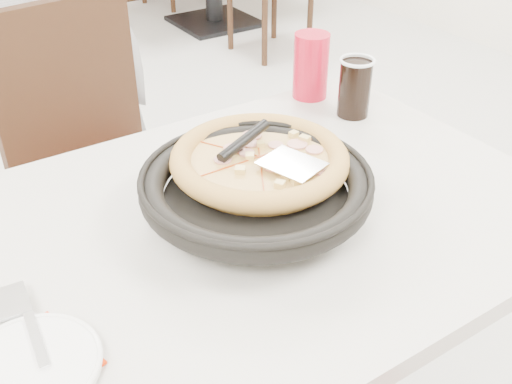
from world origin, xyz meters
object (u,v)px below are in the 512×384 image
side_plate (30,368)px  cola_glass (355,89)px  main_table (239,360)px  pizza (260,167)px  red_cup (311,66)px  chair_far (114,187)px  pizza_pan (256,196)px

side_plate → cola_glass: size_ratio=1.41×
main_table → cola_glass: (0.45, 0.21, 0.44)m
pizza → red_cup: size_ratio=1.77×
main_table → side_plate: bearing=-160.2°
chair_far → pizza: size_ratio=3.35×
main_table → red_cup: 0.72m
chair_far → red_cup: bearing=137.8°
side_plate → chair_far: bearing=63.4°
pizza_pan → side_plate: bearing=-163.0°
pizza → side_plate: bearing=-158.7°
red_cup → pizza: bearing=-139.2°
chair_far → pizza: (0.09, -0.59, 0.34)m
pizza_pan → red_cup: size_ratio=2.04×
red_cup → chair_far: bearing=146.8°
chair_far → pizza: 0.69m
red_cup → side_plate: bearing=-149.5°
side_plate → pizza: bearing=21.3°
main_table → side_plate: (-0.40, -0.15, 0.38)m
pizza_pan → red_cup: 0.53m
main_table → pizza: 0.44m
pizza → side_plate: pizza is taller
side_plate → red_cup: red_cup is taller
main_table → cola_glass: bearing=24.6°
side_plate → red_cup: (0.84, 0.49, 0.07)m
cola_glass → chair_far: bearing=137.2°
cola_glass → pizza_pan: bearing=-152.4°
pizza → side_plate: (-0.48, -0.19, -0.05)m
pizza → red_cup: 0.47m
main_table → chair_far: 0.65m
pizza_pan → red_cup: (0.40, 0.36, 0.04)m
pizza_pan → pizza: pizza is taller
main_table → pizza_pan: bearing=-17.1°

